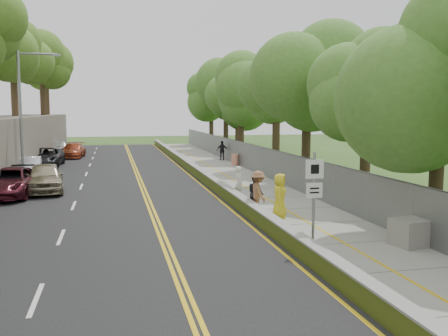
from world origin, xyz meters
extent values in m
plane|color=#33511E|center=(0.00, 0.00, 0.00)|extent=(140.00, 140.00, 0.00)
cube|color=black|center=(-5.40, 15.00, 0.02)|extent=(11.20, 66.00, 0.04)
cube|color=gray|center=(2.55, 15.00, 0.03)|extent=(4.20, 66.00, 0.05)
cube|color=#99C41E|center=(0.25, 15.00, 0.30)|extent=(0.42, 66.00, 0.60)
cube|color=slate|center=(4.65, 15.00, 1.00)|extent=(0.04, 66.00, 2.00)
cylinder|color=gray|center=(-10.70, 14.00, 4.00)|extent=(0.18, 0.18, 8.00)
cylinder|color=gray|center=(-9.60, 14.00, 7.85)|extent=(2.30, 0.13, 0.13)
cube|color=gray|center=(-8.52, 14.00, 7.80)|extent=(0.50, 0.22, 0.14)
cylinder|color=gray|center=(1.05, -3.00, 1.60)|extent=(0.09, 0.09, 3.10)
cube|color=white|center=(1.05, -3.03, 2.60)|extent=(0.62, 0.04, 0.62)
cube|color=white|center=(1.05, -3.03, 1.90)|extent=(0.56, 0.04, 0.50)
cylinder|color=red|center=(4.30, 20.92, 0.51)|extent=(0.56, 0.56, 0.93)
cube|color=slate|center=(4.30, -3.69, 0.49)|extent=(1.50, 1.24, 0.89)
imported|color=#541925|center=(-10.60, 9.31, 0.78)|extent=(2.96, 5.55, 1.48)
imported|color=black|center=(-10.60, 9.73, 0.75)|extent=(2.06, 4.95, 1.43)
imported|color=gray|center=(-9.00, 10.43, 0.84)|extent=(2.35, 4.86, 1.60)
imported|color=silver|center=(-10.60, 14.96, 0.80)|extent=(2.08, 4.77, 1.53)
imported|color=black|center=(-10.60, 23.55, 0.78)|extent=(2.66, 5.42, 1.48)
imported|color=#9F4024|center=(-9.00, 30.88, 0.73)|extent=(2.25, 4.86, 1.37)
imported|color=silver|center=(-10.60, 34.72, 0.75)|extent=(2.07, 4.31, 1.42)
imported|color=yellow|center=(1.37, 1.33, 0.97)|extent=(0.89, 1.06, 1.85)
imported|color=white|center=(0.75, 5.72, 0.89)|extent=(0.41, 0.62, 1.69)
imported|color=black|center=(0.75, 2.71, 0.89)|extent=(0.78, 0.92, 1.67)
imported|color=#976443|center=(0.75, 2.34, 0.98)|extent=(0.79, 1.25, 1.86)
imported|color=black|center=(4.20, 25.25, 0.92)|extent=(1.02, 0.43, 1.74)
camera|label=1|loc=(-5.33, -18.06, 4.50)|focal=40.00mm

